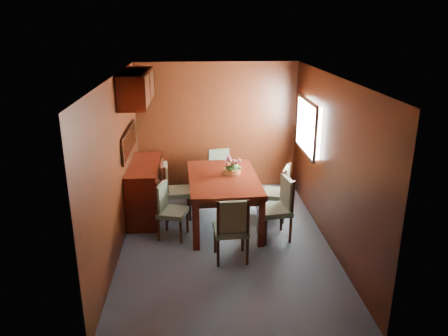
{
  "coord_description": "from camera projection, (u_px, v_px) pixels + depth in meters",
  "views": [
    {
      "loc": [
        -0.4,
        -5.79,
        3.12
      ],
      "look_at": [
        0.0,
        0.26,
        1.05
      ],
      "focal_mm": 35.0,
      "sensor_mm": 36.0,
      "label": 1
    }
  ],
  "objects": [
    {
      "name": "ground",
      "position": [
        225.0,
        240.0,
        6.5
      ],
      "size": [
        4.5,
        4.5,
        0.0
      ],
      "primitive_type": "plane",
      "color": "#38434D",
      "rests_on": "ground"
    },
    {
      "name": "chair_left_far",
      "position": [
        173.0,
        187.0,
        7.12
      ],
      "size": [
        0.46,
        0.48,
        0.94
      ],
      "rotation": [
        0.0,
        0.0,
        -1.49
      ],
      "color": "black",
      "rests_on": "ground"
    },
    {
      "name": "room_shell",
      "position": [
        216.0,
        128.0,
        6.28
      ],
      "size": [
        3.06,
        4.52,
        2.41
      ],
      "color": "black",
      "rests_on": "ground"
    },
    {
      "name": "chair_right_near",
      "position": [
        279.0,
        204.0,
        6.43
      ],
      "size": [
        0.5,
        0.52,
        0.96
      ],
      "rotation": [
        0.0,
        0.0,
        1.72
      ],
      "color": "black",
      "rests_on": "ground"
    },
    {
      "name": "chair_foot",
      "position": [
        221.0,
        171.0,
        7.97
      ],
      "size": [
        0.52,
        0.51,
        0.9
      ],
      "rotation": [
        0.0,
        0.0,
        3.41
      ],
      "color": "black",
      "rests_on": "ground"
    },
    {
      "name": "dining_table",
      "position": [
        223.0,
        184.0,
        6.81
      ],
      "size": [
        1.13,
        1.75,
        0.8
      ],
      "rotation": [
        0.0,
        0.0,
        0.04
      ],
      "color": "#320C06",
      "rests_on": "ground"
    },
    {
      "name": "sideboard",
      "position": [
        146.0,
        190.0,
        7.22
      ],
      "size": [
        0.48,
        1.4,
        0.9
      ],
      "primitive_type": "cube",
      "color": "#320C06",
      "rests_on": "ground"
    },
    {
      "name": "flower_centerpiece",
      "position": [
        232.0,
        165.0,
        6.87
      ],
      "size": [
        0.29,
        0.29,
        0.29
      ],
      "color": "#C7793C",
      "rests_on": "dining_table"
    },
    {
      "name": "chair_head",
      "position": [
        232.0,
        226.0,
        5.77
      ],
      "size": [
        0.47,
        0.45,
        0.94
      ],
      "rotation": [
        0.0,
        0.0,
        0.06
      ],
      "color": "black",
      "rests_on": "ground"
    },
    {
      "name": "chair_right_far",
      "position": [
        279.0,
        190.0,
        7.07
      ],
      "size": [
        0.54,
        0.55,
        0.91
      ],
      "rotation": [
        0.0,
        0.0,
        1.19
      ],
      "color": "black",
      "rests_on": "ground"
    },
    {
      "name": "chair_left_near",
      "position": [
        168.0,
        207.0,
        6.47
      ],
      "size": [
        0.48,
        0.5,
        0.86
      ],
      "rotation": [
        0.0,
        0.0,
        -1.84
      ],
      "color": "black",
      "rests_on": "ground"
    }
  ]
}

